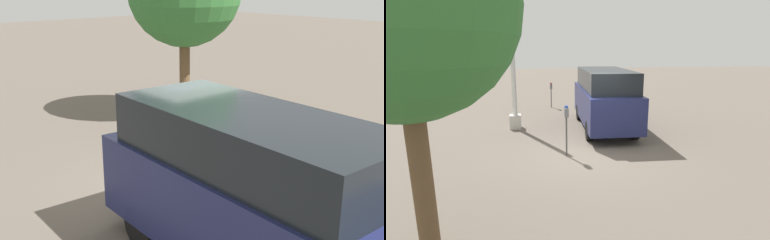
# 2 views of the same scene
# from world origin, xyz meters

# --- Properties ---
(ground_plane) EXTENTS (80.00, 80.00, 0.00)m
(ground_plane) POSITION_xyz_m (0.00, 0.00, 0.00)
(ground_plane) COLOR #60564C
(parking_meter_near) EXTENTS (0.21, 0.12, 1.54)m
(parking_meter_near) POSITION_xyz_m (-0.13, 0.65, 1.13)
(parking_meter_near) COLOR #4C4C4C
(parking_meter_near) RESTS_ON ground
(parking_meter_far) EXTENTS (0.21, 0.12, 1.35)m
(parking_meter_far) POSITION_xyz_m (7.50, 0.51, 0.99)
(parking_meter_far) COLOR #4C4C4C
(parking_meter_far) RESTS_ON ground
(lamp_post) EXTENTS (0.44, 0.44, 5.06)m
(lamp_post) POSITION_xyz_m (3.36, 2.26, 1.78)
(lamp_post) COLOR beige
(lamp_post) RESTS_ON ground
(parked_van) EXTENTS (5.15, 2.12, 2.34)m
(parked_van) POSITION_xyz_m (2.79, -1.23, 1.25)
(parked_van) COLOR navy
(parked_van) RESTS_ON ground
(street_tree) EXTENTS (3.25, 3.25, 5.35)m
(street_tree) POSITION_xyz_m (-3.97, 3.33, 3.71)
(street_tree) COLOR brown
(street_tree) RESTS_ON ground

